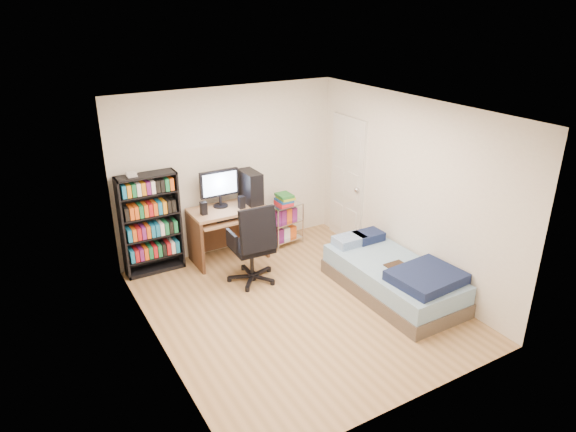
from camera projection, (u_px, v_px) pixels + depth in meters
room at (298, 216)px, 6.07m from camera, size 3.58×4.08×2.58m
media_shelf at (151, 223)px, 7.14m from camera, size 0.82×0.27×1.51m
computer_desk at (233, 210)px, 7.59m from camera, size 1.08×0.63×1.37m
office_chair at (253, 257)px, 6.99m from camera, size 0.71×0.71×1.15m
wire_cart at (284, 212)px, 8.05m from camera, size 0.56×0.43×0.83m
bed at (394, 277)px, 6.74m from camera, size 0.97×1.94×0.55m
door at (347, 180)px, 8.04m from camera, size 0.12×0.80×2.00m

